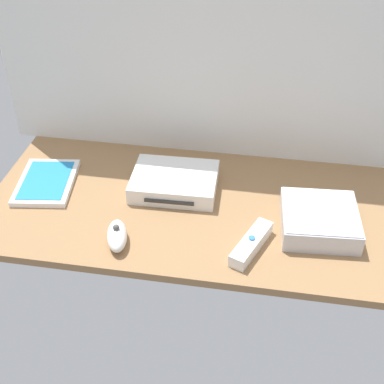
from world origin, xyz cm
name	(u,v)px	position (x,y,z in cm)	size (l,w,h in cm)	color
ground_plane	(192,208)	(0.00, 0.00, -1.00)	(100.00, 48.00, 2.00)	#936D47
back_wall	(209,39)	(0.00, 24.60, 32.00)	(110.00, 1.20, 64.00)	white
game_console	(175,182)	(-5.39, 5.74, 2.20)	(21.46, 16.98, 4.40)	white
mini_computer	(319,220)	(29.92, -3.69, 2.64)	(18.17, 18.17, 5.30)	silver
game_case	(46,182)	(-37.97, 2.10, 0.76)	(16.11, 20.70, 1.56)	white
remote_wand	(251,244)	(15.27, -12.90, 1.51)	(8.89, 15.07, 3.40)	white
remote_nunchuk	(117,236)	(-14.16, -15.73, 2.04)	(6.97, 10.82, 5.10)	white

